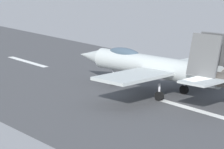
% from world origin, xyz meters
% --- Properties ---
extents(ground_plane, '(400.00, 400.00, 0.00)m').
position_xyz_m(ground_plane, '(0.00, 0.00, 0.00)').
color(ground_plane, gray).
extents(runway_strip, '(240.00, 26.00, 0.02)m').
position_xyz_m(runway_strip, '(-0.02, 0.00, 0.01)').
color(runway_strip, '#434446').
rests_on(runway_strip, ground).
extents(fighter_jet, '(17.36, 13.75, 5.56)m').
position_xyz_m(fighter_jet, '(5.47, -1.09, 2.37)').
color(fighter_jet, '#B0B7B5').
rests_on(fighter_jet, ground).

